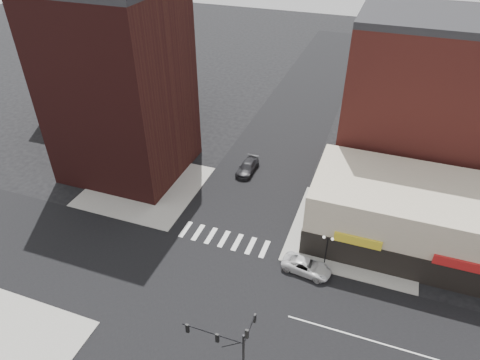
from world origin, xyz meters
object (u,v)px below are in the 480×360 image
(street_lamp_ne, at_px, (327,244))
(white_suv, at_px, (307,266))
(dark_sedan_north, at_px, (247,167))
(traffic_signal, at_px, (234,344))

(street_lamp_ne, distance_m, white_suv, 3.40)
(white_suv, bearing_deg, street_lamp_ne, -41.03)
(white_suv, bearing_deg, dark_sedan_north, 44.64)
(traffic_signal, height_order, dark_sedan_north, traffic_signal)
(dark_sedan_north, bearing_deg, street_lamp_ne, -45.27)
(street_lamp_ne, distance_m, dark_sedan_north, 20.81)
(street_lamp_ne, bearing_deg, dark_sedan_north, 133.58)
(dark_sedan_north, bearing_deg, traffic_signal, -71.74)
(traffic_signal, xyz_separation_m, white_suv, (3.08, 14.33, -4.21))
(white_suv, distance_m, dark_sedan_north, 20.71)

